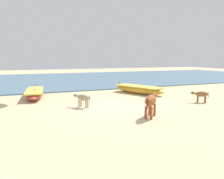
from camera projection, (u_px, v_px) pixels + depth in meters
ground at (120, 107)px, 11.15m from camera, size 80.00×80.00×0.00m
sea_water at (69, 79)px, 25.97m from camera, size 60.00×20.00×0.08m
fishing_boat_1 at (139, 89)px, 15.53m from camera, size 2.91×4.20×0.77m
fishing_boat_3 at (35, 93)px, 13.90m from camera, size 1.35×4.05×0.72m
cow_adult_rust at (151, 101)px, 9.25m from camera, size 1.27×1.28×1.00m
calf_near_dun at (83, 98)px, 11.11m from camera, size 0.84×0.96×0.71m
calf_far_brown at (201, 94)px, 12.35m from camera, size 0.95×0.68×0.66m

